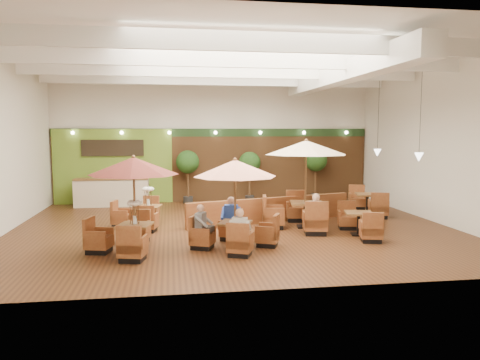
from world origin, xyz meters
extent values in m
plane|color=#381E0F|center=(0.00, 0.00, 0.00)|extent=(14.00, 14.00, 0.00)
cube|color=silver|center=(0.00, 6.00, 2.75)|extent=(14.00, 0.04, 5.50)
cube|color=silver|center=(0.00, -6.00, 2.75)|extent=(14.00, 0.04, 5.50)
cube|color=silver|center=(7.00, 0.00, 2.75)|extent=(0.04, 12.00, 5.50)
cube|color=white|center=(0.00, 0.00, 5.50)|extent=(14.00, 12.00, 0.04)
cube|color=brown|center=(0.00, 5.94, 1.60)|extent=(13.90, 0.10, 3.20)
cube|color=#1E3819|center=(0.00, 5.93, 3.05)|extent=(13.90, 0.12, 0.35)
cube|color=olive|center=(-4.40, 5.88, 1.60)|extent=(5.00, 0.08, 3.20)
cube|color=black|center=(-4.40, 5.80, 2.40)|extent=(2.60, 0.08, 0.70)
cube|color=white|center=(3.50, 0.00, 4.95)|extent=(0.60, 11.00, 0.60)
cube|color=white|center=(0.00, -4.00, 5.15)|extent=(13.60, 0.12, 0.45)
cube|color=white|center=(0.00, -1.30, 5.15)|extent=(13.60, 0.12, 0.45)
cube|color=white|center=(0.00, 1.30, 5.15)|extent=(13.60, 0.12, 0.45)
cube|color=white|center=(0.00, 4.00, 5.15)|extent=(13.60, 0.12, 0.45)
cylinder|color=black|center=(5.80, -1.00, 3.90)|extent=(0.01, 0.01, 3.20)
cone|color=white|center=(5.80, -1.00, 2.30)|extent=(0.28, 0.28, 0.28)
cylinder|color=black|center=(5.80, 2.00, 3.90)|extent=(0.01, 0.01, 3.20)
cone|color=white|center=(5.80, 2.00, 2.30)|extent=(0.28, 0.28, 0.28)
sphere|color=#FFEAC6|center=(-6.00, 5.70, 3.05)|extent=(0.14, 0.14, 0.14)
sphere|color=#FFEAC6|center=(-4.00, 5.70, 3.05)|extent=(0.14, 0.14, 0.14)
sphere|color=#FFEAC6|center=(-2.00, 5.70, 3.05)|extent=(0.14, 0.14, 0.14)
sphere|color=#FFEAC6|center=(0.00, 5.70, 3.05)|extent=(0.14, 0.14, 0.14)
sphere|color=#FFEAC6|center=(2.00, 5.70, 3.05)|extent=(0.14, 0.14, 0.14)
sphere|color=#FFEAC6|center=(4.00, 5.70, 3.05)|extent=(0.14, 0.14, 0.14)
sphere|color=#FFEAC6|center=(6.00, 5.70, 3.05)|extent=(0.14, 0.14, 0.14)
cube|color=beige|center=(-4.40, 5.10, 0.55)|extent=(3.00, 0.70, 1.10)
cube|color=brown|center=(-4.40, 5.10, 1.15)|extent=(3.00, 0.75, 0.06)
cube|color=brown|center=(1.43, 0.72, 0.43)|extent=(5.98, 1.91, 0.86)
cube|color=brown|center=(-2.92, -2.58, 0.69)|extent=(1.00, 1.00, 0.06)
cylinder|color=black|center=(-2.92, -2.58, 0.36)|extent=(0.10, 0.10, 0.64)
cube|color=black|center=(-2.92, -2.58, 0.02)|extent=(0.53, 0.53, 0.04)
cube|color=brown|center=(-2.92, -3.49, 0.29)|extent=(0.73, 0.73, 0.31)
cube|color=brown|center=(-2.86, -3.74, 0.58)|extent=(0.60, 0.24, 0.68)
cube|color=brown|center=(-3.19, -3.43, 0.48)|extent=(0.20, 0.53, 0.27)
cube|color=brown|center=(-2.65, -3.56, 0.48)|extent=(0.20, 0.53, 0.27)
cube|color=black|center=(-2.92, -3.49, 0.07)|extent=(0.64, 0.64, 0.14)
cube|color=brown|center=(-2.92, -1.66, 0.29)|extent=(0.73, 0.73, 0.31)
cube|color=brown|center=(-2.98, -1.42, 0.58)|extent=(0.60, 0.24, 0.68)
cube|color=brown|center=(-2.65, -1.73, 0.48)|extent=(0.20, 0.53, 0.27)
cube|color=brown|center=(-3.19, -1.59, 0.48)|extent=(0.20, 0.53, 0.27)
cube|color=black|center=(-2.92, -1.66, 0.07)|extent=(0.64, 0.64, 0.14)
cube|color=brown|center=(-3.83, -2.58, 0.29)|extent=(0.73, 0.73, 0.31)
cube|color=brown|center=(-3.59, -2.52, 0.58)|extent=(0.24, 0.60, 0.68)
cube|color=brown|center=(-3.77, -2.31, 0.48)|extent=(0.53, 0.20, 0.27)
cube|color=brown|center=(-3.90, -2.85, 0.48)|extent=(0.53, 0.20, 0.27)
cube|color=black|center=(-3.83, -2.58, 0.07)|extent=(0.64, 0.64, 0.14)
cylinder|color=brown|center=(-2.92, -2.58, 1.21)|extent=(0.06, 0.06, 2.41)
cone|color=#59201A|center=(-2.92, -2.58, 2.23)|extent=(2.32, 2.32, 0.45)
sphere|color=brown|center=(-2.92, -2.58, 2.46)|extent=(0.10, 0.10, 0.10)
cylinder|color=silver|center=(-2.92, -2.58, 0.83)|extent=(0.10, 0.10, 0.22)
cube|color=brown|center=(-0.29, -2.55, 0.67)|extent=(1.03, 1.03, 0.06)
cylinder|color=black|center=(-0.29, -2.55, 0.34)|extent=(0.09, 0.09, 0.61)
cube|color=black|center=(-0.29, -2.55, 0.02)|extent=(0.55, 0.55, 0.04)
cube|color=brown|center=(-0.29, -3.43, 0.28)|extent=(0.75, 0.75, 0.30)
cube|color=brown|center=(-0.20, -3.65, 0.56)|extent=(0.57, 0.31, 0.65)
cube|color=brown|center=(-0.54, -3.32, 0.46)|extent=(0.27, 0.50, 0.26)
cube|color=brown|center=(-0.04, -3.53, 0.46)|extent=(0.27, 0.50, 0.26)
cube|color=black|center=(-0.29, -3.43, 0.06)|extent=(0.67, 0.67, 0.13)
cube|color=brown|center=(-0.29, -1.66, 0.28)|extent=(0.75, 0.75, 0.30)
cube|color=brown|center=(-0.38, -1.44, 0.56)|extent=(0.57, 0.31, 0.65)
cube|color=brown|center=(-0.04, -1.77, 0.46)|extent=(0.27, 0.50, 0.26)
cube|color=brown|center=(-0.54, -1.56, 0.46)|extent=(0.27, 0.50, 0.26)
cube|color=black|center=(-0.29, -1.66, 0.06)|extent=(0.67, 0.67, 0.13)
cube|color=brown|center=(-1.17, -2.55, 0.28)|extent=(0.75, 0.75, 0.30)
cube|color=brown|center=(-0.95, -2.45, 0.56)|extent=(0.31, 0.57, 0.65)
cube|color=brown|center=(-1.07, -2.30, 0.46)|extent=(0.50, 0.27, 0.26)
cube|color=brown|center=(-1.28, -2.79, 0.46)|extent=(0.50, 0.27, 0.26)
cube|color=black|center=(-1.17, -2.55, 0.06)|extent=(0.67, 0.67, 0.13)
cube|color=brown|center=(0.59, -2.55, 0.28)|extent=(0.75, 0.75, 0.30)
cube|color=brown|center=(0.37, -2.64, 0.56)|extent=(0.31, 0.57, 0.65)
cube|color=brown|center=(0.49, -2.79, 0.46)|extent=(0.50, 0.27, 0.26)
cube|color=brown|center=(0.70, -2.30, 0.46)|extent=(0.50, 0.27, 0.26)
cube|color=black|center=(0.59, -2.55, 0.06)|extent=(0.67, 0.67, 0.13)
cylinder|color=brown|center=(-0.29, -2.55, 1.16)|extent=(0.06, 0.06, 2.32)
cone|color=#EE8F73|center=(-0.29, -2.55, 2.14)|extent=(2.23, 2.23, 0.45)
sphere|color=brown|center=(-0.29, -2.55, 2.37)|extent=(0.10, 0.10, 0.10)
cube|color=brown|center=(2.32, -0.28, 0.80)|extent=(1.10, 1.10, 0.07)
cylinder|color=black|center=(2.32, -0.28, 0.41)|extent=(0.11, 0.11, 0.73)
cube|color=black|center=(2.32, -0.28, 0.02)|extent=(0.58, 0.58, 0.04)
cube|color=brown|center=(2.32, -1.34, 0.33)|extent=(0.80, 0.80, 0.36)
cube|color=brown|center=(2.37, -1.62, 0.67)|extent=(0.70, 0.23, 0.78)
cube|color=brown|center=(2.01, -1.28, 0.56)|extent=(0.20, 0.62, 0.31)
cube|color=brown|center=(2.64, -1.39, 0.56)|extent=(0.20, 0.62, 0.31)
cube|color=black|center=(2.32, -1.34, 0.08)|extent=(0.71, 0.71, 0.16)
cube|color=brown|center=(2.32, 0.77, 0.33)|extent=(0.80, 0.80, 0.36)
cube|color=brown|center=(2.27, 1.06, 0.67)|extent=(0.70, 0.23, 0.78)
cube|color=brown|center=(2.64, 0.72, 0.56)|extent=(0.20, 0.62, 0.31)
cube|color=brown|center=(2.01, 0.83, 0.56)|extent=(0.20, 0.62, 0.31)
cube|color=black|center=(2.32, 0.77, 0.08)|extent=(0.71, 0.71, 0.16)
cube|color=brown|center=(1.27, -0.28, 0.33)|extent=(0.80, 0.80, 0.36)
cube|color=brown|center=(1.55, -0.23, 0.67)|extent=(0.23, 0.70, 0.78)
cube|color=brown|center=(1.32, 0.04, 0.56)|extent=(0.62, 0.20, 0.31)
cube|color=brown|center=(1.21, -0.60, 0.56)|extent=(0.62, 0.20, 0.31)
cube|color=black|center=(1.27, -0.28, 0.08)|extent=(0.71, 0.71, 0.16)
cylinder|color=brown|center=(2.32, -0.28, 1.39)|extent=(0.06, 0.06, 2.78)
cone|color=#C9B18C|center=(2.32, -0.28, 2.60)|extent=(2.67, 2.67, 0.45)
sphere|color=brown|center=(2.32, -0.28, 2.83)|extent=(0.10, 0.10, 0.10)
cube|color=brown|center=(-2.72, 0.66, 0.66)|extent=(0.93, 0.93, 0.05)
cylinder|color=black|center=(-2.72, 0.66, 0.34)|extent=(0.09, 0.09, 0.60)
cube|color=black|center=(-2.72, 0.66, 0.02)|extent=(0.49, 0.49, 0.04)
cube|color=brown|center=(-2.72, -0.20, 0.27)|extent=(0.68, 0.68, 0.29)
cube|color=brown|center=(-2.66, -0.43, 0.55)|extent=(0.57, 0.22, 0.64)
cube|color=brown|center=(-2.97, -0.14, 0.45)|extent=(0.18, 0.50, 0.25)
cube|color=brown|center=(-2.46, -0.26, 0.45)|extent=(0.18, 0.50, 0.25)
cube|color=black|center=(-2.72, -0.20, 0.06)|extent=(0.60, 0.60, 0.13)
cube|color=brown|center=(-2.72, 1.53, 0.27)|extent=(0.68, 0.68, 0.29)
cube|color=brown|center=(-2.77, 1.76, 0.55)|extent=(0.57, 0.22, 0.64)
cube|color=brown|center=(-2.46, 1.47, 0.45)|extent=(0.18, 0.50, 0.25)
cube|color=brown|center=(-2.97, 1.59, 0.45)|extent=(0.18, 0.50, 0.25)
cube|color=black|center=(-2.72, 1.53, 0.06)|extent=(0.60, 0.60, 0.13)
cube|color=brown|center=(-3.58, 0.66, 0.27)|extent=(0.68, 0.68, 0.29)
cube|color=brown|center=(-3.35, 0.72, 0.55)|extent=(0.22, 0.57, 0.64)
cube|color=brown|center=(-3.52, 0.92, 0.45)|extent=(0.50, 0.18, 0.25)
cube|color=brown|center=(-3.64, 0.41, 0.45)|extent=(0.50, 0.18, 0.25)
cube|color=black|center=(-3.58, 0.66, 0.06)|extent=(0.60, 0.60, 0.13)
cylinder|color=silver|center=(-2.72, 0.66, 0.79)|extent=(0.10, 0.10, 0.22)
cube|color=brown|center=(3.59, -1.62, 0.67)|extent=(0.96, 0.96, 0.06)
cylinder|color=black|center=(3.59, -1.62, 0.34)|extent=(0.09, 0.09, 0.62)
cube|color=black|center=(3.59, -1.62, 0.02)|extent=(0.51, 0.51, 0.04)
cube|color=brown|center=(3.59, -2.50, 0.28)|extent=(0.70, 0.70, 0.30)
cube|color=brown|center=(3.65, -2.74, 0.56)|extent=(0.58, 0.23, 0.65)
cube|color=brown|center=(3.33, -2.44, 0.47)|extent=(0.20, 0.52, 0.26)
cube|color=brown|center=(3.85, -2.57, 0.47)|extent=(0.20, 0.52, 0.26)
cube|color=black|center=(3.59, -2.50, 0.07)|extent=(0.62, 0.62, 0.13)
cube|color=brown|center=(3.59, -0.73, 0.28)|extent=(0.70, 0.70, 0.30)
cube|color=brown|center=(3.53, -0.50, 0.56)|extent=(0.58, 0.23, 0.65)
cube|color=brown|center=(3.85, -0.80, 0.47)|extent=(0.20, 0.52, 0.26)
cube|color=brown|center=(3.33, -0.67, 0.47)|extent=(0.20, 0.52, 0.26)
cube|color=black|center=(3.59, -0.73, 0.07)|extent=(0.62, 0.62, 0.13)
cube|color=brown|center=(5.40, 1.87, 0.73)|extent=(1.05, 1.05, 0.06)
cylinder|color=black|center=(5.40, 1.87, 0.37)|extent=(0.10, 0.10, 0.67)
cube|color=black|center=(5.40, 1.87, 0.02)|extent=(0.56, 0.56, 0.04)
cube|color=brown|center=(5.40, 0.91, 0.30)|extent=(0.77, 0.77, 0.32)
cube|color=brown|center=(5.47, 0.66, 0.61)|extent=(0.63, 0.26, 0.71)
cube|color=brown|center=(5.12, 0.99, 0.50)|extent=(0.22, 0.56, 0.28)
cube|color=brown|center=(5.68, 0.83, 0.50)|extent=(0.22, 0.56, 0.28)
cube|color=black|center=(5.40, 0.91, 0.07)|extent=(0.68, 0.68, 0.14)
cube|color=brown|center=(5.40, 2.83, 0.30)|extent=(0.77, 0.77, 0.32)
cube|color=brown|center=(5.33, 3.08, 0.61)|extent=(0.63, 0.26, 0.71)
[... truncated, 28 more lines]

